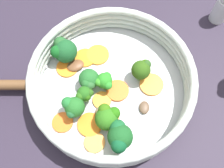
% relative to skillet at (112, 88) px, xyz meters
% --- Properties ---
extents(ground_plane, '(4.00, 4.00, 0.00)m').
position_rel_skillet_xyz_m(ground_plane, '(0.00, 0.00, -0.01)').
color(ground_plane, '#261E2C').
extents(skillet, '(0.30, 0.30, 0.01)m').
position_rel_skillet_xyz_m(skillet, '(0.00, 0.00, 0.00)').
color(skillet, '#B2B5B7').
rests_on(skillet, ground_plane).
extents(skillet_rim_wall, '(0.31, 0.31, 0.06)m').
position_rel_skillet_xyz_m(skillet_rim_wall, '(0.00, 0.00, 0.04)').
color(skillet_rim_wall, '#B0BAB1').
rests_on(skillet_rim_wall, skillet).
extents(skillet_rivet_left, '(0.01, 0.01, 0.01)m').
position_rel_skillet_xyz_m(skillet_rivet_left, '(-0.03, -0.14, 0.01)').
color(skillet_rivet_left, '#B1B1B3').
rests_on(skillet_rivet_left, skillet).
extents(skillet_rivet_right, '(0.01, 0.01, 0.01)m').
position_rel_skillet_xyz_m(skillet_rivet_right, '(0.06, -0.13, 0.01)').
color(skillet_rivet_right, '#B2B9B5').
rests_on(skillet_rivet_right, skillet).
extents(carrot_slice_0, '(0.07, 0.07, 0.01)m').
position_rel_skillet_xyz_m(carrot_slice_0, '(0.08, -0.03, 0.01)').
color(carrot_slice_0, orange).
rests_on(carrot_slice_0, skillet).
extents(carrot_slice_1, '(0.06, 0.06, 0.01)m').
position_rel_skillet_xyz_m(carrot_slice_1, '(-0.01, 0.08, 0.01)').
color(carrot_slice_1, orange).
rests_on(carrot_slice_1, skillet).
extents(carrot_slice_2, '(0.05, 0.05, 0.00)m').
position_rel_skillet_xyz_m(carrot_slice_2, '(0.03, -0.02, 0.01)').
color(carrot_slice_2, orange).
rests_on(carrot_slice_2, skillet).
extents(carrot_slice_3, '(0.05, 0.05, 0.00)m').
position_rel_skillet_xyz_m(carrot_slice_3, '(-0.06, -0.06, 0.01)').
color(carrot_slice_3, orange).
rests_on(carrot_slice_3, skillet).
extents(carrot_slice_4, '(0.05, 0.05, 0.00)m').
position_rel_skillet_xyz_m(carrot_slice_4, '(-0.07, -0.04, 0.01)').
color(carrot_slice_4, orange).
rests_on(carrot_slice_4, skillet).
extents(carrot_slice_5, '(0.04, 0.04, 0.00)m').
position_rel_skillet_xyz_m(carrot_slice_5, '(0.06, 0.01, 0.01)').
color(carrot_slice_5, orange).
rests_on(carrot_slice_5, skillet).
extents(carrot_slice_6, '(0.05, 0.05, 0.01)m').
position_rel_skillet_xyz_m(carrot_slice_6, '(0.11, -0.02, 0.01)').
color(carrot_slice_6, orange).
rests_on(carrot_slice_6, skillet).
extents(carrot_slice_7, '(0.05, 0.05, 0.00)m').
position_rel_skillet_xyz_m(carrot_slice_7, '(0.09, -0.08, 0.01)').
color(carrot_slice_7, '#DA5E1C').
rests_on(carrot_slice_7, skillet).
extents(carrot_slice_8, '(0.06, 0.06, 0.00)m').
position_rel_skillet_xyz_m(carrot_slice_8, '(-0.03, -0.10, 0.01)').
color(carrot_slice_8, orange).
rests_on(carrot_slice_8, skillet).
extents(carrot_slice_9, '(0.06, 0.06, 0.01)m').
position_rel_skillet_xyz_m(carrot_slice_9, '(0.01, 0.01, 0.01)').
color(carrot_slice_9, orange).
rests_on(carrot_slice_9, skillet).
extents(broccoli_floret_0, '(0.03, 0.03, 0.04)m').
position_rel_skillet_xyz_m(broccoli_floret_0, '(0.03, -0.05, 0.03)').
color(broccoli_floret_0, '#6C9A5F').
rests_on(broccoli_floret_0, skillet).
extents(broccoli_floret_1, '(0.05, 0.05, 0.05)m').
position_rel_skillet_xyz_m(broccoli_floret_1, '(-0.05, -0.10, 0.04)').
color(broccoli_floret_1, '#8BA65C').
rests_on(broccoli_floret_1, skillet).
extents(broccoli_floret_2, '(0.06, 0.05, 0.05)m').
position_rel_skillet_xyz_m(broccoli_floret_2, '(0.10, 0.03, 0.03)').
color(broccoli_floret_2, '#60854A').
rests_on(broccoli_floret_2, skillet).
extents(broccoli_floret_3, '(0.04, 0.04, 0.05)m').
position_rel_skillet_xyz_m(broccoli_floret_3, '(0.06, -0.06, 0.03)').
color(broccoli_floret_3, '#5C9755').
rests_on(broccoli_floret_3, skillet).
extents(broccoli_floret_4, '(0.03, 0.03, 0.04)m').
position_rel_skillet_xyz_m(broccoli_floret_4, '(0.00, -0.01, 0.03)').
color(broccoli_floret_4, '#678A53').
rests_on(broccoli_floret_4, skillet).
extents(broccoli_floret_5, '(0.05, 0.04, 0.05)m').
position_rel_skillet_xyz_m(broccoli_floret_5, '(0.07, 0.00, 0.03)').
color(broccoli_floret_5, '#88B066').
rests_on(broccoli_floret_5, skillet).
extents(broccoli_floret_6, '(0.04, 0.04, 0.05)m').
position_rel_skillet_xyz_m(broccoli_floret_6, '(0.00, -0.04, 0.03)').
color(broccoli_floret_6, '#688E53').
rests_on(broccoli_floret_6, skillet).
extents(broccoli_floret_7, '(0.04, 0.04, 0.05)m').
position_rel_skillet_xyz_m(broccoli_floret_7, '(-0.03, 0.05, 0.04)').
color(broccoli_floret_7, '#729960').
rests_on(broccoli_floret_7, skillet).
extents(mushroom_piece_0, '(0.04, 0.04, 0.01)m').
position_rel_skillet_xyz_m(mushroom_piece_0, '(-0.04, -0.08, 0.01)').
color(mushroom_piece_0, brown).
rests_on(mushroom_piece_0, skillet).
extents(mushroom_piece_1, '(0.03, 0.02, 0.01)m').
position_rel_skillet_xyz_m(mushroom_piece_1, '(0.04, 0.07, 0.01)').
color(mushroom_piece_1, brown).
rests_on(mushroom_piece_1, skillet).
extents(mushroom_piece_2, '(0.04, 0.04, 0.01)m').
position_rel_skillet_xyz_m(mushroom_piece_2, '(0.05, -0.01, 0.01)').
color(mushroom_piece_2, olive).
rests_on(mushroom_piece_2, skillet).
extents(salt_shaker, '(0.04, 0.04, 0.09)m').
position_rel_skillet_xyz_m(salt_shaker, '(-0.21, 0.22, 0.04)').
color(salt_shaker, silver).
rests_on(salt_shaker, ground_plane).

